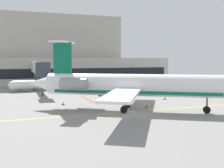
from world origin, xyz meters
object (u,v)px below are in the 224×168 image
(fuel_tank, at_px, (27,85))
(regional_jet, at_px, (131,85))
(baggage_tug, at_px, (146,86))
(belt_loader, at_px, (183,88))
(pushback_tractor, at_px, (106,90))

(fuel_tank, bearing_deg, regional_jet, -66.00)
(baggage_tug, bearing_deg, belt_loader, -60.74)
(regional_jet, xyz_separation_m, fuel_tank, (-11.74, 26.38, -2.02))
(baggage_tug, relative_size, fuel_tank, 0.53)
(regional_jet, bearing_deg, pushback_tractor, 84.04)
(regional_jet, xyz_separation_m, baggage_tug, (12.79, 20.57, -2.40))
(regional_jet, xyz_separation_m, pushback_tractor, (1.52, 14.58, -2.33))
(pushback_tractor, distance_m, belt_loader, 15.62)
(baggage_tug, distance_m, fuel_tank, 25.22)
(belt_loader, bearing_deg, baggage_tug, 119.26)
(regional_jet, height_order, belt_loader, regional_jet)
(fuel_tank, bearing_deg, baggage_tug, -13.32)
(regional_jet, distance_m, fuel_tank, 28.94)
(pushback_tractor, bearing_deg, belt_loader, -5.98)
(regional_jet, bearing_deg, baggage_tug, 58.12)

